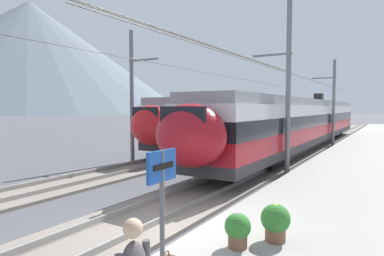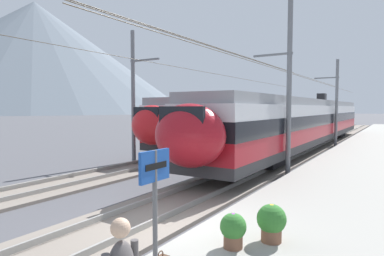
{
  "view_description": "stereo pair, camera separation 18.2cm",
  "coord_description": "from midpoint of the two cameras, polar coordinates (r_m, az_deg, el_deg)",
  "views": [
    {
      "loc": [
        -6.68,
        -4.94,
        3.25
      ],
      "look_at": [
        5.22,
        2.4,
        2.39
      ],
      "focal_mm": 30.92,
      "sensor_mm": 36.0,
      "label": 1
    },
    {
      "loc": [
        -6.58,
        -5.1,
        3.25
      ],
      "look_at": [
        5.22,
        2.4,
        2.39
      ],
      "focal_mm": 30.92,
      "sensor_mm": 36.0,
      "label": 2
    }
  ],
  "objects": [
    {
      "name": "potted_plant_platform_edge",
      "position": [
        7.59,
        14.24,
        -15.24
      ],
      "size": [
        0.63,
        0.63,
        0.81
      ],
      "color": "brown",
      "rests_on": "platform_slab"
    },
    {
      "name": "train_near_platform",
      "position": [
        27.12,
        19.28,
        1.17
      ],
      "size": [
        34.94,
        2.99,
        4.27
      ],
      "color": "#2D2D30",
      "rests_on": "track_near"
    },
    {
      "name": "catenary_mast_east",
      "position": [
        29.95,
        23.57,
        4.31
      ],
      "size": [
        49.82,
        1.95,
        7.22
      ],
      "color": "slate",
      "rests_on": "ground"
    },
    {
      "name": "mountain_right_ridge",
      "position": [
        252.78,
        -25.36,
        10.92
      ],
      "size": [
        208.98,
        208.98,
        74.61
      ],
      "primitive_type": "cone",
      "color": "slate",
      "rests_on": "ground"
    },
    {
      "name": "ground_plane",
      "position": [
        8.93,
        -4.62,
        -17.82
      ],
      "size": [
        400.0,
        400.0,
        0.0
      ],
      "primitive_type": "plane",
      "color": "#4C4C51"
    },
    {
      "name": "track_near",
      "position": [
        9.59,
        -10.26,
        -15.9
      ],
      "size": [
        120.0,
        3.0,
        0.28
      ],
      "color": "slate",
      "rests_on": "ground"
    },
    {
      "name": "platform_sign",
      "position": [
        5.36,
        -5.45,
        -10.08
      ],
      "size": [
        0.7,
        0.08,
        2.21
      ],
      "color": "#59595B",
      "rests_on": "platform_slab"
    },
    {
      "name": "track_far",
      "position": [
        13.85,
        -27.79,
        -10.16
      ],
      "size": [
        120.0,
        3.0,
        0.28
      ],
      "color": "slate",
      "rests_on": "ground"
    },
    {
      "name": "potted_plant_by_shelter",
      "position": [
        7.15,
        7.87,
        -16.8
      ],
      "size": [
        0.55,
        0.55,
        0.72
      ],
      "color": "brown",
      "rests_on": "platform_slab"
    },
    {
      "name": "catenary_mast_far_side",
      "position": [
        20.09,
        -9.55,
        5.91
      ],
      "size": [
        49.82,
        2.11,
        7.82
      ],
      "color": "slate",
      "rests_on": "ground"
    },
    {
      "name": "catenary_mast_mid",
      "position": [
        16.61,
        16.32,
        7.25
      ],
      "size": [
        49.82,
        1.95,
        8.48
      ],
      "color": "slate",
      "rests_on": "ground"
    },
    {
      "name": "train_far_track",
      "position": [
        29.3,
        8.77,
        1.47
      ],
      "size": [
        26.24,
        2.88,
        4.27
      ],
      "color": "#2D2D30",
      "rests_on": "track_far"
    }
  ]
}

